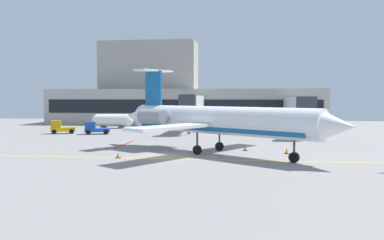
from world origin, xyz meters
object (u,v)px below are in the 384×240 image
(regional_jet, at_px, (213,120))
(fuel_tank, at_px, (112,120))
(pushback_tractor, at_px, (95,128))
(baggage_tug, at_px, (61,128))

(regional_jet, relative_size, fuel_tank, 3.17)
(fuel_tank, bearing_deg, pushback_tractor, -84.72)
(pushback_tractor, bearing_deg, baggage_tug, 178.41)
(regional_jet, bearing_deg, fuel_tank, 124.74)
(pushback_tractor, height_order, fuel_tank, fuel_tank)
(baggage_tug, xyz_separation_m, fuel_tank, (4.53, 11.28, 0.52))
(regional_jet, xyz_separation_m, pushback_tractor, (-19.47, 18.16, -2.45))
(regional_jet, height_order, baggage_tug, regional_jet)
(baggage_tug, height_order, pushback_tractor, baggage_tug)
(fuel_tank, bearing_deg, regional_jet, -55.26)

